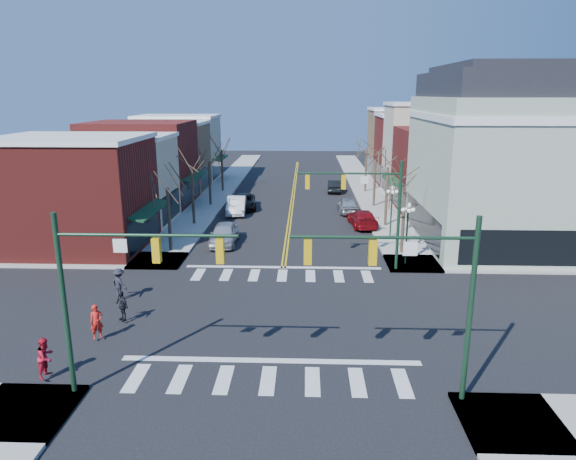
# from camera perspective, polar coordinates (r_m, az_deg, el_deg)

# --- Properties ---
(ground) EXTENTS (160.00, 160.00, 0.00)m
(ground) POSITION_cam_1_polar(r_m,az_deg,el_deg) (27.12, -1.26, -9.56)
(ground) COLOR black
(ground) RESTS_ON ground
(sidewalk_left) EXTENTS (3.50, 70.00, 0.15)m
(sidewalk_left) POSITION_cam_1_polar(r_m,az_deg,el_deg) (47.13, -10.54, 0.96)
(sidewalk_left) COLOR #9E9B93
(sidewalk_left) RESTS_ON ground
(sidewalk_right) EXTENTS (3.50, 70.00, 0.15)m
(sidewalk_right) POSITION_cam_1_polar(r_m,az_deg,el_deg) (46.58, 10.97, 0.78)
(sidewalk_right) COLOR #9E9B93
(sidewalk_right) RESTS_ON ground
(bldg_left_brick_a) EXTENTS (10.00, 8.50, 8.00)m
(bldg_left_brick_a) POSITION_cam_1_polar(r_m,az_deg,el_deg) (40.79, -22.62, 3.55)
(bldg_left_brick_a) COLOR maroon
(bldg_left_brick_a) RESTS_ON ground
(bldg_left_stucco_a) EXTENTS (10.00, 7.00, 7.50)m
(bldg_left_stucco_a) POSITION_cam_1_polar(r_m,az_deg,el_deg) (47.87, -18.82, 5.13)
(bldg_left_stucco_a) COLOR #BBB69B
(bldg_left_stucco_a) RESTS_ON ground
(bldg_left_brick_b) EXTENTS (10.00, 9.00, 8.50)m
(bldg_left_brick_b) POSITION_cam_1_polar(r_m,az_deg,el_deg) (55.27, -15.98, 7.09)
(bldg_left_brick_b) COLOR maroon
(bldg_left_brick_b) RESTS_ON ground
(bldg_left_tan) EXTENTS (10.00, 7.50, 7.80)m
(bldg_left_tan) POSITION_cam_1_polar(r_m,az_deg,el_deg) (63.15, -13.69, 7.83)
(bldg_left_tan) COLOR #997B54
(bldg_left_tan) RESTS_ON ground
(bldg_left_stucco_b) EXTENTS (10.00, 8.00, 8.20)m
(bldg_left_stucco_b) POSITION_cam_1_polar(r_m,az_deg,el_deg) (70.58, -12.02, 8.79)
(bldg_left_stucco_b) COLOR #BBB69B
(bldg_left_stucco_b) RESTS_ON ground
(bldg_right_brick_a) EXTENTS (10.00, 8.50, 8.00)m
(bldg_right_brick_a) POSITION_cam_1_polar(r_m,az_deg,el_deg) (52.80, 17.54, 6.35)
(bldg_right_brick_a) COLOR maroon
(bldg_right_brick_a) RESTS_ON ground
(bldg_right_stucco) EXTENTS (10.00, 7.00, 10.00)m
(bldg_right_stucco) POSITION_cam_1_polar(r_m,az_deg,el_deg) (60.13, 15.70, 8.42)
(bldg_right_stucco) COLOR #BBB69B
(bldg_right_stucco) RESTS_ON ground
(bldg_right_brick_b) EXTENTS (10.00, 8.00, 8.50)m
(bldg_right_brick_b) POSITION_cam_1_polar(r_m,az_deg,el_deg) (67.48, 14.19, 8.53)
(bldg_right_brick_b) COLOR maroon
(bldg_right_brick_b) RESTS_ON ground
(bldg_right_tan) EXTENTS (10.00, 8.00, 9.00)m
(bldg_right_tan) POSITION_cam_1_polar(r_m,az_deg,el_deg) (75.26, 12.95, 9.41)
(bldg_right_tan) COLOR #997B54
(bldg_right_tan) RESTS_ON ground
(victorian_corner) EXTENTS (12.25, 14.25, 13.30)m
(victorian_corner) POSITION_cam_1_polar(r_m,az_deg,el_deg) (42.17, 23.12, 7.50)
(victorian_corner) COLOR #A2B29A
(victorian_corner) RESTS_ON ground
(traffic_mast_near_left) EXTENTS (6.60, 0.28, 7.20)m
(traffic_mast_near_left) POSITION_cam_1_polar(r_m,az_deg,el_deg) (19.72, -19.01, -5.25)
(traffic_mast_near_left) COLOR #14331E
(traffic_mast_near_left) RESTS_ON ground
(traffic_mast_near_right) EXTENTS (6.60, 0.28, 7.20)m
(traffic_mast_near_right) POSITION_cam_1_polar(r_m,az_deg,el_deg) (18.88, 14.46, -5.80)
(traffic_mast_near_right) COLOR #14331E
(traffic_mast_near_right) RESTS_ON ground
(traffic_mast_far_right) EXTENTS (6.60, 0.28, 7.20)m
(traffic_mast_far_right) POSITION_cam_1_polar(r_m,az_deg,el_deg) (32.95, 9.12, 3.30)
(traffic_mast_far_right) COLOR #14331E
(traffic_mast_far_right) RESTS_ON ground
(lamppost_corner) EXTENTS (0.36, 0.36, 4.33)m
(lamppost_corner) POSITION_cam_1_polar(r_m,az_deg,el_deg) (34.81, 13.13, 0.77)
(lamppost_corner) COLOR #14331E
(lamppost_corner) RESTS_ON ground
(lamppost_midblock) EXTENTS (0.36, 0.36, 4.33)m
(lamppost_midblock) POSITION_cam_1_polar(r_m,az_deg,el_deg) (41.05, 11.45, 2.99)
(lamppost_midblock) COLOR #14331E
(lamppost_midblock) RESTS_ON ground
(tree_left_a) EXTENTS (0.24, 0.24, 4.76)m
(tree_left_a) POSITION_cam_1_polar(r_m,az_deg,el_deg) (38.02, -13.06, 1.06)
(tree_left_a) COLOR #382B21
(tree_left_a) RESTS_ON ground
(tree_left_b) EXTENTS (0.24, 0.24, 5.04)m
(tree_left_b) POSITION_cam_1_polar(r_m,az_deg,el_deg) (45.58, -10.52, 3.64)
(tree_left_b) COLOR #382B21
(tree_left_b) RESTS_ON ground
(tree_left_c) EXTENTS (0.24, 0.24, 4.55)m
(tree_left_c) POSITION_cam_1_polar(r_m,az_deg,el_deg) (53.33, -8.69, 5.07)
(tree_left_c) COLOR #382B21
(tree_left_c) RESTS_ON ground
(tree_left_d) EXTENTS (0.24, 0.24, 4.90)m
(tree_left_d) POSITION_cam_1_polar(r_m,az_deg,el_deg) (61.08, -7.33, 6.53)
(tree_left_d) COLOR #382B21
(tree_left_d) RESTS_ON ground
(tree_right_a) EXTENTS (0.24, 0.24, 4.62)m
(tree_right_a) POSITION_cam_1_polar(r_m,az_deg,el_deg) (37.39, 12.67, 0.74)
(tree_right_a) COLOR #382B21
(tree_right_a) RESTS_ON ground
(tree_right_b) EXTENTS (0.24, 0.24, 5.18)m
(tree_right_b) POSITION_cam_1_polar(r_m,az_deg,el_deg) (45.02, 10.88, 3.58)
(tree_right_b) COLOR #382B21
(tree_right_b) RESTS_ON ground
(tree_right_c) EXTENTS (0.24, 0.24, 4.83)m
(tree_right_c) POSITION_cam_1_polar(r_m,az_deg,el_deg) (52.84, 9.59, 5.10)
(tree_right_c) COLOR #382B21
(tree_right_c) RESTS_ON ground
(tree_right_d) EXTENTS (0.24, 0.24, 4.97)m
(tree_right_d) POSITION_cam_1_polar(r_m,az_deg,el_deg) (60.67, 8.63, 6.46)
(tree_right_d) COLOR #382B21
(tree_right_d) RESTS_ON ground
(car_left_near) EXTENTS (1.99, 4.83, 1.64)m
(car_left_near) POSITION_cam_1_polar(r_m,az_deg,el_deg) (39.68, -7.12, -0.42)
(car_left_near) COLOR silver
(car_left_near) RESTS_ON ground
(car_left_mid) EXTENTS (2.09, 5.09, 1.64)m
(car_left_mid) POSITION_cam_1_polar(r_m,az_deg,el_deg) (49.75, -5.75, 2.76)
(car_left_mid) COLOR white
(car_left_mid) RESTS_ON ground
(car_left_far) EXTENTS (3.03, 5.45, 1.44)m
(car_left_far) POSITION_cam_1_polar(r_m,az_deg,el_deg) (51.92, -4.94, 3.18)
(car_left_far) COLOR black
(car_left_far) RESTS_ON ground
(car_right_near) EXTENTS (2.53, 5.21, 1.46)m
(car_right_near) POSITION_cam_1_polar(r_m,az_deg,el_deg) (45.10, 8.26, 1.29)
(car_right_near) COLOR maroon
(car_right_near) RESTS_ON ground
(car_right_mid) EXTENTS (2.03, 4.55, 1.52)m
(car_right_mid) POSITION_cam_1_polar(r_m,az_deg,el_deg) (50.19, 6.64, 2.77)
(car_right_mid) COLOR #ADADB1
(car_right_mid) RESTS_ON ground
(car_right_far) EXTENTS (1.74, 4.43, 1.44)m
(car_right_far) POSITION_cam_1_polar(r_m,az_deg,el_deg) (60.81, 5.17, 4.90)
(car_right_far) COLOR black
(car_right_far) RESTS_ON ground
(pedestrian_red_a) EXTENTS (0.72, 0.66, 1.65)m
(pedestrian_red_a) POSITION_cam_1_polar(r_m,az_deg,el_deg) (25.81, -20.50, -9.52)
(pedestrian_red_a) COLOR red
(pedestrian_red_a) RESTS_ON sidewalk_left
(pedestrian_red_b) EXTENTS (0.76, 0.91, 1.69)m
(pedestrian_red_b) POSITION_cam_1_polar(r_m,az_deg,el_deg) (23.34, -25.31, -12.66)
(pedestrian_red_b) COLOR red
(pedestrian_red_b) RESTS_ON sidewalk_left
(pedestrian_dark_a) EXTENTS (0.96, 0.86, 1.56)m
(pedestrian_dark_a) POSITION_cam_1_polar(r_m,az_deg,el_deg) (27.35, -17.97, -7.99)
(pedestrian_dark_a) COLOR black
(pedestrian_dark_a) RESTS_ON sidewalk_left
(pedestrian_dark_b) EXTENTS (1.26, 1.14, 1.70)m
(pedestrian_dark_b) POSITION_cam_1_polar(r_m,az_deg,el_deg) (30.28, -18.23, -5.62)
(pedestrian_dark_b) COLOR black
(pedestrian_dark_b) RESTS_ON sidewalk_left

